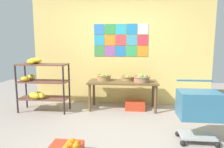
{
  "coord_description": "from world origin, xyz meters",
  "views": [
    {
      "loc": [
        0.24,
        -2.92,
        1.42
      ],
      "look_at": [
        -0.12,
        0.82,
        0.88
      ],
      "focal_mm": 31.2,
      "sensor_mm": 36.0,
      "label": 1
    }
  ],
  "objects": [
    {
      "name": "ground",
      "position": [
        0.0,
        0.0,
        0.0
      ],
      "size": [
        9.64,
        9.64,
        0.0
      ],
      "primitive_type": "plane",
      "color": "gray"
    },
    {
      "name": "fruit_basket_centre",
      "position": [
        0.49,
        1.27,
        0.72
      ],
      "size": [
        0.36,
        0.36,
        0.19
      ],
      "color": "#96694A",
      "rests_on": "display_table"
    },
    {
      "name": "back_wall_with_art",
      "position": [
        0.0,
        1.85,
        1.45
      ],
      "size": [
        4.33,
        0.07,
        2.9
      ],
      "color": "#ECCA6B",
      "rests_on": "ground"
    },
    {
      "name": "fruit_basket_back_right",
      "position": [
        0.18,
        1.47,
        0.7
      ],
      "size": [
        0.31,
        0.31,
        0.12
      ],
      "color": "olive",
      "rests_on": "display_table"
    },
    {
      "name": "banana_shelf_unit",
      "position": [
        -1.73,
        1.05,
        0.65
      ],
      "size": [
        1.06,
        0.47,
        1.17
      ],
      "color": "#352325",
      "rests_on": "ground"
    },
    {
      "name": "produce_crate_under_table",
      "position": [
        0.35,
        1.37,
        0.09
      ],
      "size": [
        0.43,
        0.36,
        0.18
      ],
      "primitive_type": "cube",
      "color": "red",
      "rests_on": "ground"
    },
    {
      "name": "fruit_basket_back_left",
      "position": [
        -0.36,
        1.4,
        0.72
      ],
      "size": [
        0.33,
        0.33,
        0.15
      ],
      "color": "#9D7642",
      "rests_on": "display_table"
    },
    {
      "name": "display_table",
      "position": [
        0.08,
        1.36,
        0.56
      ],
      "size": [
        1.53,
        0.6,
        0.64
      ],
      "color": "brown",
      "rests_on": "ground"
    },
    {
      "name": "shopping_cart",
      "position": [
        1.24,
        -0.07,
        0.54
      ],
      "size": [
        0.57,
        0.45,
        0.9
      ],
      "rotation": [
        0.0,
        0.0,
        -0.23
      ],
      "color": "black",
      "rests_on": "ground"
    }
  ]
}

